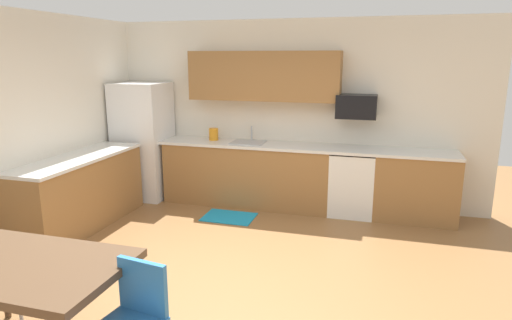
{
  "coord_description": "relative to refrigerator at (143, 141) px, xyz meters",
  "views": [
    {
      "loc": [
        1.39,
        -3.8,
        2.16
      ],
      "look_at": [
        0.0,
        1.0,
        1.0
      ],
      "focal_mm": 31.03,
      "sensor_mm": 36.0,
      "label": 1
    }
  ],
  "objects": [
    {
      "name": "ground_plane",
      "position": [
        2.18,
        -2.22,
        -0.89
      ],
      "size": [
        12.0,
        12.0,
        0.0
      ],
      "primitive_type": "plane",
      "color": "olive"
    },
    {
      "name": "wall_back",
      "position": [
        2.18,
        0.43,
        0.46
      ],
      "size": [
        5.8,
        0.1,
        2.7
      ],
      "primitive_type": "cube",
      "color": "silver",
      "rests_on": "ground"
    },
    {
      "name": "cabinet_run_back",
      "position": [
        1.67,
        0.08,
        -0.44
      ],
      "size": [
        2.48,
        0.6,
        0.9
      ],
      "primitive_type": "cube",
      "color": "olive",
      "rests_on": "ground"
    },
    {
      "name": "cabinet_run_back_right",
      "position": [
        4.04,
        0.08,
        -0.44
      ],
      "size": [
        1.07,
        0.6,
        0.9
      ],
      "primitive_type": "cube",
      "color": "olive",
      "rests_on": "ground"
    },
    {
      "name": "cabinet_run_left",
      "position": [
        -0.12,
        -1.42,
        -0.44
      ],
      "size": [
        0.6,
        2.0,
        0.9
      ],
      "primitive_type": "cube",
      "color": "olive",
      "rests_on": "ground"
    },
    {
      "name": "countertop_back",
      "position": [
        2.18,
        0.08,
        0.03
      ],
      "size": [
        4.8,
        0.64,
        0.04
      ],
      "primitive_type": "cube",
      "color": "silver",
      "rests_on": "cabinet_run_back"
    },
    {
      "name": "countertop_left",
      "position": [
        -0.12,
        -1.42,
        0.03
      ],
      "size": [
        0.64,
        2.0,
        0.04
      ],
      "primitive_type": "cube",
      "color": "silver",
      "rests_on": "cabinet_run_left"
    },
    {
      "name": "upper_cabinets_back",
      "position": [
        1.88,
        0.21,
        1.01
      ],
      "size": [
        2.2,
        0.34,
        0.7
      ],
      "primitive_type": "cube",
      "color": "olive"
    },
    {
      "name": "refrigerator",
      "position": [
        0.0,
        0.0,
        0.0
      ],
      "size": [
        0.76,
        0.7,
        1.78
      ],
      "primitive_type": "cube",
      "color": "white",
      "rests_on": "ground"
    },
    {
      "name": "oven_range",
      "position": [
        3.21,
        0.08,
        -0.44
      ],
      "size": [
        0.6,
        0.6,
        0.91
      ],
      "color": "white",
      "rests_on": "ground"
    },
    {
      "name": "microwave",
      "position": [
        3.21,
        0.18,
        0.61
      ],
      "size": [
        0.54,
        0.36,
        0.32
      ],
      "primitive_type": "cube",
      "color": "black"
    },
    {
      "name": "sink_basin",
      "position": [
        1.68,
        0.08,
        -0.01
      ],
      "size": [
        0.48,
        0.4,
        0.14
      ],
      "primitive_type": "cube",
      "color": "#A5A8AD",
      "rests_on": "countertop_back"
    },
    {
      "name": "sink_faucet",
      "position": [
        1.68,
        0.26,
        0.15
      ],
      "size": [
        0.02,
        0.02,
        0.24
      ],
      "primitive_type": "cylinder",
      "color": "#B2B5BA",
      "rests_on": "countertop_back"
    },
    {
      "name": "dining_table",
      "position": [
        1.23,
        -3.75,
        -0.18
      ],
      "size": [
        1.4,
        0.9,
        0.77
      ],
      "color": "brown",
      "rests_on": "ground"
    },
    {
      "name": "chair_near_table",
      "position": [
        2.07,
        -3.75,
        -0.39
      ],
      "size": [
        0.45,
        0.45,
        0.85
      ],
      "color": "#2D72B7",
      "rests_on": "ground"
    },
    {
      "name": "floor_mat",
      "position": [
        1.6,
        -0.57,
        -0.89
      ],
      "size": [
        0.7,
        0.5,
        0.01
      ],
      "primitive_type": "cube",
      "color": "#198CBF",
      "rests_on": "ground"
    },
    {
      "name": "kettle",
      "position": [
        1.12,
        0.13,
        0.13
      ],
      "size": [
        0.14,
        0.14,
        0.2
      ],
      "primitive_type": "cylinder",
      "color": "orange",
      "rests_on": "countertop_back"
    }
  ]
}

